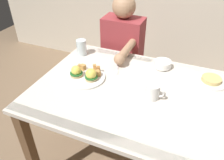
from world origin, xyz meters
The scene contains 8 objects.
dining_table centered at (0.00, 0.00, 0.63)m, with size 1.20×0.90×0.74m.
eggs_benedict_plate centered at (-0.32, 0.00, 0.77)m, with size 0.27×0.27×0.09m.
fruit_bowl centered at (0.12, 0.33, 0.77)m, with size 0.12×0.12×0.05m.
coffee_mug centered at (0.14, -0.03, 0.79)m, with size 0.11×0.08×0.09m.
fork centered at (-0.18, 0.21, 0.74)m, with size 0.07×0.15×0.00m.
water_glass_near centered at (-0.50, 0.28, 0.79)m, with size 0.08×0.08×0.12m.
side_plate centered at (0.45, 0.28, 0.75)m, with size 0.20×0.20×0.04m.
diner_person centered at (-0.29, 0.60, 0.65)m, with size 0.34×0.54×1.14m.
Camera 1 is at (0.31, -1.05, 1.58)m, focal length 35.79 mm.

